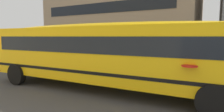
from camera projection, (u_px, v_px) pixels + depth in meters
ground_plane at (215, 92)px, 7.25m from camera, size 400.00×400.00×0.00m
sidewalk_far at (215, 66)px, 13.48m from camera, size 120.00×3.00×0.01m
lane_centreline at (215, 92)px, 7.25m from camera, size 110.00×0.16×0.01m
school_bus at (110, 51)px, 7.35m from camera, size 12.03×2.86×2.67m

